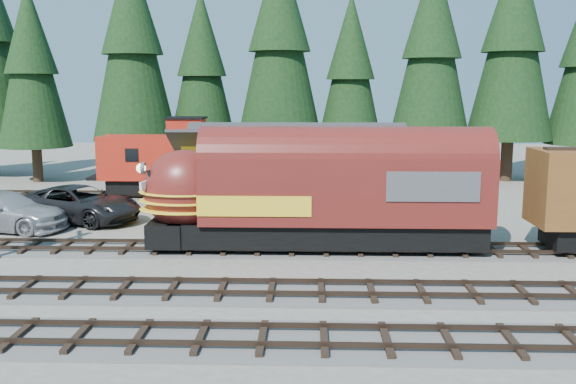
{
  "coord_description": "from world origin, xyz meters",
  "views": [
    {
      "loc": [
        0.74,
        -24.19,
        7.37
      ],
      "look_at": [
        -0.19,
        4.0,
        2.72
      ],
      "focal_mm": 40.0,
      "sensor_mm": 36.0,
      "label": 1
    }
  ],
  "objects_px": {
    "locomotive": "(308,197)",
    "pickup_truck_b": "(3,211)",
    "caboose": "(174,161)",
    "pickup_truck_a": "(79,204)",
    "depot": "(295,168)"
  },
  "relations": [
    {
      "from": "depot",
      "to": "caboose",
      "type": "bearing_deg",
      "value": 137.79
    },
    {
      "from": "caboose",
      "to": "pickup_truck_b",
      "type": "distance_m",
      "value": 12.32
    },
    {
      "from": "caboose",
      "to": "pickup_truck_a",
      "type": "xyz_separation_m",
      "value": [
        -3.63,
        -7.93,
        -1.48
      ]
    },
    {
      "from": "depot",
      "to": "pickup_truck_a",
      "type": "height_order",
      "value": "depot"
    },
    {
      "from": "pickup_truck_a",
      "to": "pickup_truck_b",
      "type": "height_order",
      "value": "pickup_truck_b"
    },
    {
      "from": "depot",
      "to": "locomotive",
      "type": "bearing_deg",
      "value": -83.94
    },
    {
      "from": "depot",
      "to": "pickup_truck_b",
      "type": "bearing_deg",
      "value": -170.12
    },
    {
      "from": "locomotive",
      "to": "pickup_truck_b",
      "type": "bearing_deg",
      "value": 166.25
    },
    {
      "from": "depot",
      "to": "locomotive",
      "type": "relative_size",
      "value": 0.82
    },
    {
      "from": "caboose",
      "to": "pickup_truck_a",
      "type": "height_order",
      "value": "caboose"
    },
    {
      "from": "locomotive",
      "to": "pickup_truck_a",
      "type": "xyz_separation_m",
      "value": [
        -12.59,
        6.07,
        -1.51
      ]
    },
    {
      "from": "locomotive",
      "to": "pickup_truck_a",
      "type": "bearing_deg",
      "value": 154.24
    },
    {
      "from": "depot",
      "to": "caboose",
      "type": "xyz_separation_m",
      "value": [
        -8.27,
        7.5,
        -0.49
      ]
    },
    {
      "from": "depot",
      "to": "pickup_truck_b",
      "type": "relative_size",
      "value": 1.86
    },
    {
      "from": "pickup_truck_b",
      "to": "caboose",
      "type": "bearing_deg",
      "value": -23.05
    }
  ]
}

